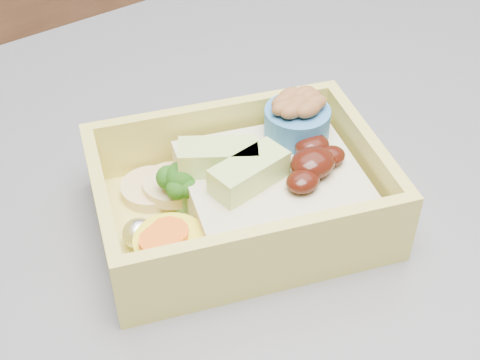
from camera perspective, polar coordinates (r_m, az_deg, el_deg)
bento_box at (r=0.44m, az=0.72°, el=-0.80°), size 0.22×0.19×0.07m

